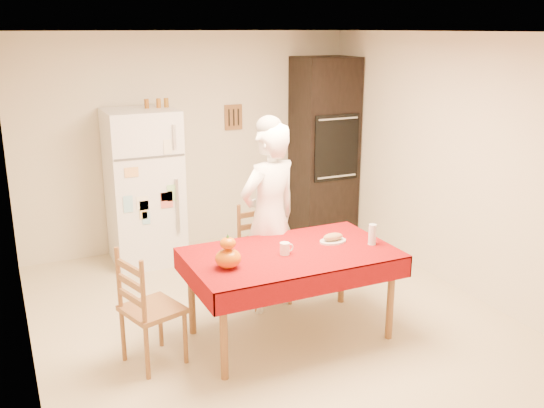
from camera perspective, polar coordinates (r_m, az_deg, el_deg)
floor at (r=5.59m, az=-0.25°, el=-10.65°), size 4.50×4.50×0.00m
room_shell at (r=5.07m, az=-0.28°, el=5.93°), size 4.02×4.52×2.51m
refrigerator at (r=6.78m, az=-11.94°, el=1.56°), size 0.75×0.74×1.70m
oven_cabinet at (r=7.58m, az=4.91°, el=5.34°), size 0.70×0.62×2.20m
dining_table at (r=5.01m, az=1.76°, el=-5.26°), size 1.70×1.00×0.76m
chair_far at (r=5.76m, az=-1.01°, el=-4.32°), size 0.45×0.43×0.95m
chair_left at (r=4.76m, az=-11.89°, el=-9.28°), size 0.51×0.52×0.95m
seated_woman at (r=5.48m, az=-0.26°, el=-1.35°), size 0.73×0.58×1.75m
coffee_mug at (r=4.91m, az=1.21°, el=-4.22°), size 0.08×0.08×0.10m
pumpkin_lower at (r=4.66m, az=-4.14°, el=-5.12°), size 0.20×0.20×0.15m
pumpkin_upper at (r=4.61m, az=-4.17°, el=-3.71°), size 0.12×0.12×0.09m
wine_glass at (r=5.20m, az=9.42°, el=-2.84°), size 0.07×0.07×0.18m
bread_plate at (r=5.23m, az=5.75°, el=-3.50°), size 0.24×0.24×0.02m
bread_loaf at (r=5.21m, az=5.76°, el=-3.08°), size 0.18×0.10×0.06m
spice_jar_left at (r=6.69m, az=-11.72°, el=9.23°), size 0.05×0.05×0.10m
spice_jar_mid at (r=6.72m, az=-10.63°, el=9.32°), size 0.05×0.05×0.10m
spice_jar_right at (r=6.74m, az=-9.92°, el=9.37°), size 0.05×0.05×0.10m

